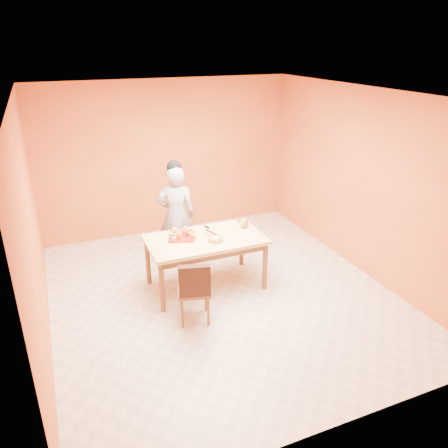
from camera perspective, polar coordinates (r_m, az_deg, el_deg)
name	(u,v)px	position (r m, az deg, el deg)	size (l,w,h in m)	color
floor	(221,294)	(6.18, -0.34, -9.13)	(5.00, 5.00, 0.00)	beige
ceiling	(221,94)	(5.27, -0.41, 16.58)	(5.00, 5.00, 0.00)	white
wall_back	(168,158)	(7.85, -7.37, 8.54)	(4.50, 4.50, 0.00)	orange
wall_left	(31,231)	(5.23, -23.85, -0.85)	(5.00, 5.00, 0.00)	orange
wall_right	(364,183)	(6.72, 17.77, 5.12)	(5.00, 5.00, 0.00)	orange
dining_table	(205,244)	(6.07, -2.45, -2.64)	(1.60, 0.90, 0.76)	#E3BC77
dining_chair	(194,289)	(5.45, -3.88, -8.48)	(0.49, 0.55, 0.87)	brown
pastry_pile	(181,233)	(6.03, -5.57, -1.15)	(0.31, 0.31, 0.10)	tan
person	(176,216)	(6.71, -6.24, 1.05)	(0.58, 0.38, 1.59)	#9C9C9F
pastry_platter	(182,237)	(6.06, -5.55, -1.68)	(0.35, 0.35, 0.02)	maroon
red_dinner_plate	(185,231)	(6.24, -5.13, -0.93)	(0.22, 0.22, 0.01)	maroon
white_cake_plate	(215,241)	(5.91, -1.15, -2.30)	(0.27, 0.27, 0.01)	silver
sponge_cake	(215,239)	(5.89, -1.15, -2.03)	(0.21, 0.21, 0.05)	gold
cake_server	(211,232)	(6.04, -1.69, -1.09)	(0.05, 0.24, 0.01)	silver
egg_ornament	(244,224)	(6.31, 2.58, 0.00)	(0.11, 0.08, 0.13)	olive
magenta_glass	(245,223)	(6.37, 2.81, 0.11)	(0.08, 0.08, 0.11)	#E12188
checker_tin	(240,221)	(6.55, 2.05, 0.43)	(0.09, 0.09, 0.03)	#3E2111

